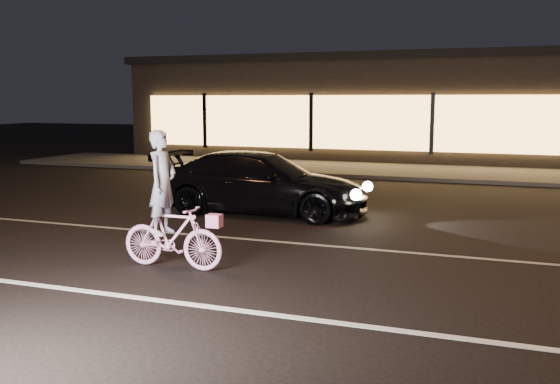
% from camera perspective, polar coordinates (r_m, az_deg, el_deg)
% --- Properties ---
extents(ground, '(90.00, 90.00, 0.00)m').
position_cam_1_polar(ground, '(8.68, 2.04, -7.94)').
color(ground, black).
rests_on(ground, ground).
extents(lane_stripe_near, '(60.00, 0.12, 0.01)m').
position_cam_1_polar(lane_stripe_near, '(7.33, -1.67, -11.03)').
color(lane_stripe_near, silver).
rests_on(lane_stripe_near, ground).
extents(lane_stripe_far, '(60.00, 0.10, 0.01)m').
position_cam_1_polar(lane_stripe_far, '(10.53, 5.44, -5.00)').
color(lane_stripe_far, gray).
rests_on(lane_stripe_far, ground).
extents(sidewalk, '(30.00, 4.00, 0.12)m').
position_cam_1_polar(sidewalk, '(21.21, 13.03, 1.78)').
color(sidewalk, '#383533').
rests_on(sidewalk, ground).
extents(storefront, '(25.40, 8.42, 4.20)m').
position_cam_1_polar(storefront, '(27.01, 14.79, 7.55)').
color(storefront, black).
rests_on(storefront, ground).
extents(cyclist, '(1.60, 0.55, 2.02)m').
position_cam_1_polar(cyclist, '(9.20, -10.08, -2.52)').
color(cyclist, '#F14CAF').
rests_on(cyclist, ground).
extents(sedan, '(4.65, 2.00, 1.33)m').
position_cam_1_polar(sedan, '(13.40, -1.74, 0.82)').
color(sedan, black).
rests_on(sedan, ground).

